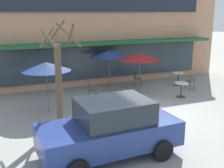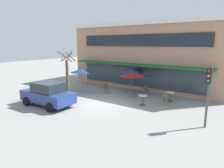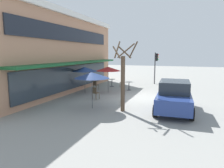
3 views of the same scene
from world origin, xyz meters
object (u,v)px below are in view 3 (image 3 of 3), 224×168
object	(u,v)px
cafe_table_streetside	(129,85)
patio_umbrella_corner_open	(85,69)
patio_umbrella_cream_folded	(92,75)
street_tree	(123,78)
cafe_chair_1	(95,92)
cafe_table_near_wall	(112,81)
parked_sedan	(174,96)
patio_umbrella_green_folded	(108,69)
traffic_light_pole	(156,63)
cafe_chair_0	(123,82)
cafe_chair_2	(96,85)

from	to	relation	value
cafe_table_streetside	patio_umbrella_corner_open	bearing A→B (deg)	132.26
patio_umbrella_cream_folded	street_tree	world-z (taller)	street_tree
cafe_table_streetside	patio_umbrella_cream_folded	world-z (taller)	patio_umbrella_cream_folded
cafe_table_streetside	cafe_chair_1	distance (m)	4.61
cafe_table_near_wall	parked_sedan	world-z (taller)	parked_sedan
cafe_table_streetside	patio_umbrella_cream_folded	bearing A→B (deg)	176.26
patio_umbrella_green_folded	traffic_light_pole	xyz separation A→B (m)	(6.36, -3.05, 0.27)
patio_umbrella_corner_open	street_tree	size ratio (longest dim) A/B	0.55
cafe_chair_0	traffic_light_pole	distance (m)	4.59
patio_umbrella_corner_open	cafe_chair_1	size ratio (longest dim) A/B	2.47
cafe_table_near_wall	cafe_chair_0	size ratio (longest dim) A/B	0.85
cafe_table_near_wall	patio_umbrella_corner_open	xyz separation A→B (m)	(-4.06, 0.88, 1.51)
cafe_chair_0	parked_sedan	size ratio (longest dim) A/B	0.21
patio_umbrella_cream_folded	parked_sedan	bearing A→B (deg)	-77.16
cafe_table_streetside	cafe_chair_1	size ratio (longest dim) A/B	0.85
cafe_table_streetside	cafe_chair_1	world-z (taller)	cafe_chair_1
cafe_table_near_wall	patio_umbrella_green_folded	xyz separation A→B (m)	(-3.03, -0.79, 1.51)
cafe_table_streetside	parked_sedan	bearing A→B (deg)	-143.10
cafe_table_streetside	parked_sedan	distance (m)	7.02
cafe_table_streetside	cafe_table_near_wall	bearing A→B (deg)	58.31
cafe_table_near_wall	cafe_chair_1	distance (m)	5.80
cafe_chair_0	street_tree	world-z (taller)	street_tree
patio_umbrella_cream_folded	street_tree	bearing A→B (deg)	-85.70
cafe_table_near_wall	traffic_light_pole	distance (m)	5.38
cafe_table_near_wall	parked_sedan	bearing A→B (deg)	-137.51
cafe_chair_2	parked_sedan	xyz separation A→B (m)	(-4.50, -7.02, 0.35)
parked_sedan	traffic_light_pole	world-z (taller)	traffic_light_pole
cafe_chair_1	patio_umbrella_green_folded	bearing A→B (deg)	1.25
patio_umbrella_corner_open	cafe_chair_2	distance (m)	2.23
patio_umbrella_cream_folded	cafe_chair_1	world-z (taller)	patio_umbrella_cream_folded
street_tree	traffic_light_pole	size ratio (longest dim) A/B	1.17
patio_umbrella_cream_folded	street_tree	size ratio (longest dim) A/B	0.55
cafe_table_streetside	patio_umbrella_corner_open	size ratio (longest dim) A/B	0.35
cafe_table_streetside	patio_umbrella_corner_open	world-z (taller)	patio_umbrella_corner_open
cafe_table_near_wall	patio_umbrella_green_folded	bearing A→B (deg)	-165.46
cafe_chair_0	parked_sedan	world-z (taller)	parked_sedan
cafe_chair_0	cafe_chair_2	bearing A→B (deg)	144.27
patio_umbrella_green_folded	patio_umbrella_corner_open	xyz separation A→B (m)	(-1.03, 1.67, 0.00)
cafe_table_streetside	traffic_light_pole	world-z (taller)	traffic_light_pole
cafe_chair_1	parked_sedan	xyz separation A→B (m)	(-1.18, -5.50, 0.35)
cafe_chair_1	traffic_light_pole	xyz separation A→B (m)	(9.07, -2.99, 1.77)
cafe_table_streetside	street_tree	xyz separation A→B (m)	(-6.52, -1.45, 1.38)
patio_umbrella_corner_open	traffic_light_pole	distance (m)	8.77
cafe_table_near_wall	cafe_chair_2	bearing A→B (deg)	164.30
cafe_chair_2	traffic_light_pole	bearing A→B (deg)	-38.10
patio_umbrella_corner_open	cafe_chair_1	world-z (taller)	patio_umbrella_corner_open
patio_umbrella_cream_folded	street_tree	xyz separation A→B (m)	(0.14, -1.89, -0.13)
cafe_table_near_wall	cafe_chair_1	bearing A→B (deg)	-171.63
parked_sedan	patio_umbrella_corner_open	bearing A→B (deg)	68.35
patio_umbrella_cream_folded	patio_umbrella_corner_open	distance (m)	4.70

